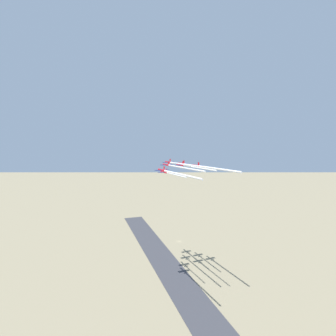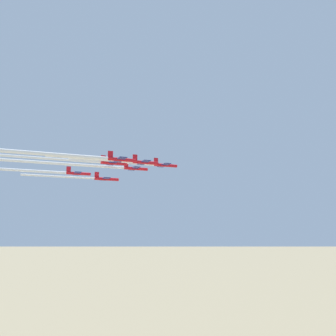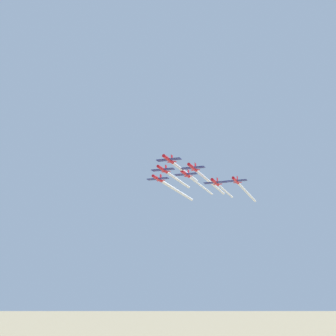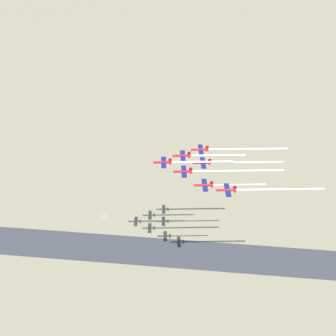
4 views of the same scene
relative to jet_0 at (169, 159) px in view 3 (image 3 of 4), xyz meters
name	(u,v)px [view 3 (image 3 of 4)]	position (x,y,z in m)	size (l,w,h in m)	color
jet_0	(169,159)	(0.00, 0.00, 0.00)	(10.48, 10.79, 3.63)	red
jet_1	(193,168)	(-9.83, -8.95, -1.16)	(10.48, 10.79, 3.63)	red
jet_2	(163,169)	(3.05, -12.94, -0.78)	(10.48, 10.79, 3.63)	red
jet_3	(215,182)	(-19.66, -17.90, -5.56)	(10.48, 10.79, 3.63)	red
jet_4	(186,174)	(-6.78, -21.89, -0.70)	(10.48, 10.79, 3.63)	red
jet_5	(158,179)	(6.10, -25.88, -1.71)	(10.48, 10.79, 3.63)	red
jet_6	(236,181)	(-29.48, -26.85, -2.77)	(10.48, 10.79, 3.63)	red
smoke_trail_0	(186,172)	(-6.72, -21.71, -0.05)	(11.70, 34.29, 1.24)	white
smoke_trail_1	(211,183)	(-18.99, -38.54, -1.22)	(16.45, 50.02, 1.11)	white
smoke_trail_2	(179,180)	(-3.28, -33.37, -0.83)	(10.77, 31.70, 1.10)	white
smoke_trail_3	(226,191)	(-25.53, -36.86, -5.62)	(9.60, 28.68, 0.83)	white
smoke_trail_4	(202,186)	(-14.51, -46.84, -0.75)	(13.38, 40.68, 0.90)	white
smoke_trail_5	(178,191)	(-2.57, -53.86, -1.76)	(15.65, 46.86, 1.31)	white
smoke_trail_6	(247,193)	(-38.03, -54.44, -2.82)	(15.24, 46.03, 1.13)	white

